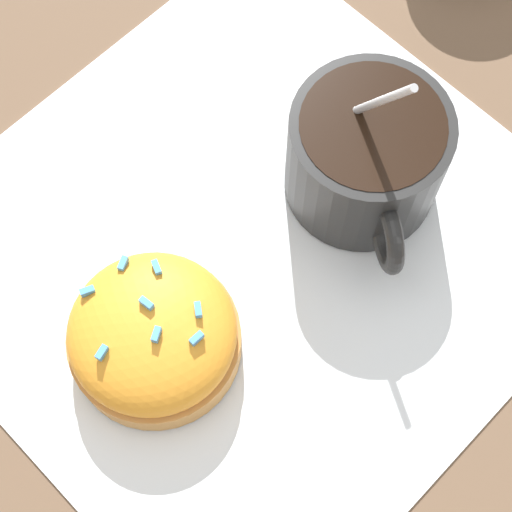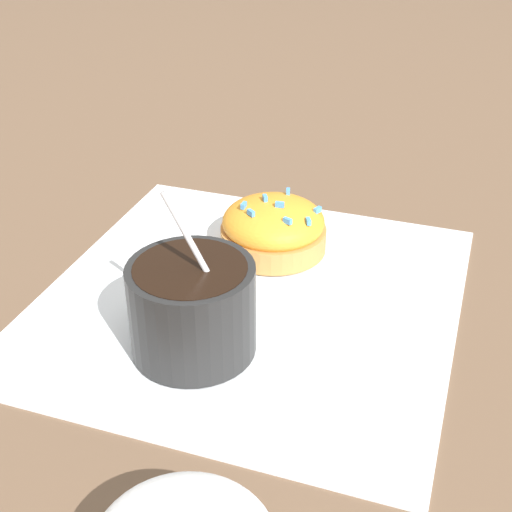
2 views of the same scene
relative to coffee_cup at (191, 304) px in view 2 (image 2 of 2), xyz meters
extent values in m
plane|color=brown|center=(-0.07, 0.01, -0.04)|extent=(3.00, 3.00, 0.00)
cube|color=white|center=(-0.07, 0.01, -0.04)|extent=(0.35, 0.34, 0.00)
cylinder|color=black|center=(0.00, 0.00, 0.00)|extent=(0.08, 0.08, 0.06)
cylinder|color=black|center=(0.00, 0.00, 0.02)|extent=(0.07, 0.07, 0.01)
torus|color=black|center=(-0.02, -0.04, 0.00)|extent=(0.03, 0.04, 0.04)
ellipsoid|color=silver|center=(0.00, -0.02, -0.03)|extent=(0.02, 0.03, 0.01)
cylinder|color=silver|center=(0.00, 0.01, 0.03)|extent=(0.01, 0.06, 0.10)
cylinder|color=#C18442|center=(-0.14, -0.01, -0.03)|extent=(0.09, 0.09, 0.02)
ellipsoid|color=orange|center=(-0.14, -0.01, -0.01)|extent=(0.08, 0.08, 0.03)
cube|color=#4C99EA|center=(-0.13, -0.03, 0.01)|extent=(0.01, 0.00, 0.00)
cube|color=#4C99EA|center=(-0.13, 0.03, 0.00)|extent=(0.01, 0.01, 0.00)
cube|color=#4C99EA|center=(-0.16, 0.03, 0.00)|extent=(0.01, 0.01, 0.00)
cube|color=#4C99EA|center=(-0.12, 0.01, 0.01)|extent=(0.00, 0.01, 0.00)
cube|color=#4C99EA|center=(-0.14, 0.00, 0.01)|extent=(0.00, 0.01, 0.00)
cube|color=#4C99EA|center=(-0.14, -0.01, 0.01)|extent=(0.01, 0.01, 0.00)
cube|color=#4C99EA|center=(-0.17, 0.00, 0.01)|extent=(0.01, 0.01, 0.00)
cube|color=#4C99EA|center=(-0.12, -0.02, 0.01)|extent=(0.01, 0.01, 0.00)
camera|label=1|loc=(-0.17, -0.13, 0.39)|focal=60.00mm
camera|label=2|loc=(0.32, 0.20, 0.27)|focal=50.00mm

